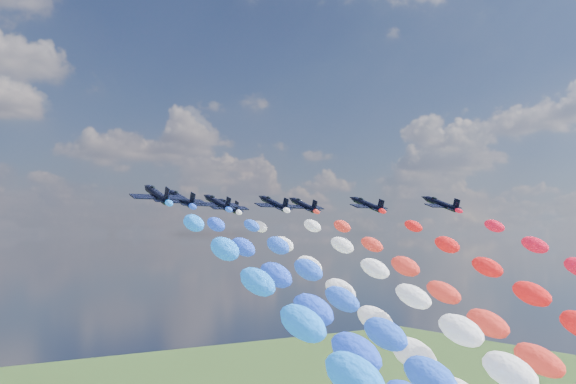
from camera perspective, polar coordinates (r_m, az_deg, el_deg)
jet_0 at (r=111.88m, az=-11.04°, el=-0.22°), size 9.20×12.38×6.17m
jet_1 at (r=124.73m, az=-9.04°, el=-0.58°), size 9.56×12.63×6.17m
jet_2 at (r=138.46m, az=-5.99°, el=-0.90°), size 9.45×12.56×6.17m
jet_3 at (r=141.73m, az=-1.20°, el=-0.99°), size 9.38×12.50×6.17m
jet_4 at (r=154.63m, az=-5.07°, el=-1.19°), size 9.58×12.65×6.17m
jet_5 at (r=149.51m, az=1.32°, el=-1.12°), size 8.99×12.22×6.17m
jet_6 at (r=147.54m, az=6.75°, el=-1.07°), size 9.40×12.52×6.17m
jet_7 at (r=147.69m, az=12.87°, el=-1.00°), size 8.99×12.22×6.17m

